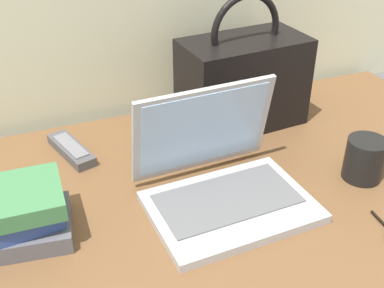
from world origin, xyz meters
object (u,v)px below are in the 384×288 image
Objects in this scene: remote_control_near at (71,150)px; handbag at (243,80)px; laptop at (221,179)px; book_stack at (12,214)px; coffee_mug at (366,158)px.

handbag is at bearing -1.09° from remote_control_near.
laptop is at bearing -123.82° from handbag.
laptop is 0.37m from remote_control_near.
book_stack is (-0.14, -0.24, 0.04)m from remote_control_near.
book_stack is at bearing -120.55° from remote_control_near.
handbag is at bearing 113.20° from coffee_mug.
remote_control_near is 0.44m from handbag.
laptop is 1.51× the size of book_stack.
laptop reaches higher than coffee_mug.
laptop is 0.97× the size of handbag.
handbag is 0.62m from book_stack.
coffee_mug is 0.72× the size of remote_control_near.
book_stack is at bearing 173.24° from coffee_mug.
laptop is at bearing -5.44° from book_stack.
coffee_mug is 0.57× the size of book_stack.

